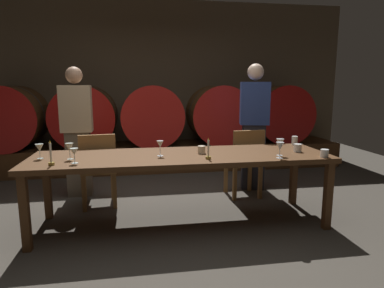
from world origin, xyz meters
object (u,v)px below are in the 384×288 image
object	(u,v)px
cup_center_left	(298,148)
cup_far_right	(295,141)
wine_glass_far_right	(280,143)
cup_center_right	(324,153)
wine_barrel_far_left	(12,118)
wine_glass_far_left	(39,148)
dining_table	(182,160)
wine_glass_left	(70,148)
wine_glass_right	(280,147)
candle_right	(208,153)
wine_barrel_left	(86,117)
wine_barrel_right	(217,115)
candle_left	(51,158)
wine_barrel_far_right	(277,114)
guest_right	(254,126)
chair_left	(98,167)
wine_glass_center_right	(160,145)
chair_right	(245,160)
wine_barrel_center	(152,116)
cup_far_left	(202,150)
guest_left	(77,131)

from	to	relation	value
cup_center_left	cup_far_right	distance (m)	0.41
wine_glass_far_right	cup_center_right	xyz separation A→B (m)	(0.40, -0.14, -0.09)
cup_far_right	wine_barrel_far_left	bearing A→B (deg)	150.88
wine_glass_far_right	wine_glass_far_left	bearing A→B (deg)	174.14
wine_barrel_far_left	dining_table	distance (m)	3.43
wine_glass_left	wine_glass_right	xyz separation A→B (m)	(1.97, -0.28, 0.00)
candle_right	wine_glass_right	xyz separation A→B (m)	(0.68, -0.08, 0.06)
wine_glass_far_right	wine_barrel_left	bearing A→B (deg)	130.09
wine_glass_far_left	wine_glass_right	size ratio (longest dim) A/B	0.91
wine_barrel_right	candle_left	size ratio (longest dim) A/B	4.53
wine_barrel_far_right	dining_table	world-z (taller)	wine_barrel_far_right
cup_far_right	candle_left	bearing A→B (deg)	-166.87
guest_right	cup_center_left	bearing A→B (deg)	108.02
candle_left	wine_glass_far_right	distance (m)	2.14
guest_right	wine_glass_far_left	xyz separation A→B (m)	(-2.48, -1.01, -0.04)
cup_center_right	guest_right	bearing A→B (deg)	99.27
dining_table	candle_left	bearing A→B (deg)	-167.34
chair_left	wine_glass_center_right	world-z (taller)	wine_glass_center_right
candle_left	chair_left	bearing A→B (deg)	72.02
wine_barrel_right	candle_left	bearing A→B (deg)	-128.35
wine_barrel_far_left	wine_glass_far_right	bearing A→B (deg)	-38.20
chair_right	wine_glass_center_right	distance (m)	1.38
wine_barrel_center	dining_table	size ratio (longest dim) A/B	0.34
chair_left	wine_glass_right	xyz separation A→B (m)	(1.80, -0.94, 0.36)
wine_glass_far_left	cup_center_right	xyz separation A→B (m)	(2.71, -0.37, -0.06)
wine_glass_far_left	wine_glass_right	xyz separation A→B (m)	(2.26, -0.35, 0.01)
chair_right	wine_glass_right	size ratio (longest dim) A/B	5.62
guest_right	cup_center_left	size ratio (longest dim) A/B	20.58
wine_glass_center_right	wine_glass_right	size ratio (longest dim) A/B	0.98
wine_glass_center_right	cup_far_right	world-z (taller)	wine_glass_center_right
guest_right	cup_far_left	distance (m)	1.37
chair_right	wine_glass_far_right	world-z (taller)	wine_glass_far_right
wine_barrel_center	wine_glass_far_right	size ratio (longest dim) A/B	5.98
dining_table	cup_center_right	xyz separation A→B (m)	(1.35, -0.34, 0.10)
candle_right	wine_glass_far_left	bearing A→B (deg)	170.05
guest_left	candle_right	distance (m)	1.97
cup_center_left	cup_far_right	xyz separation A→B (m)	(0.15, 0.38, 0.01)
wine_barrel_right	wine_glass_left	size ratio (longest dim) A/B	6.52
wine_barrel_center	wine_barrel_far_right	size ratio (longest dim) A/B	1.00
wine_glass_center_right	wine_glass_far_right	xyz separation A→B (m)	(1.17, -0.17, 0.01)
wine_barrel_far_right	guest_left	world-z (taller)	guest_left
wine_barrel_far_right	wine_barrel_right	bearing A→B (deg)	180.00
wine_barrel_far_left	dining_table	bearing A→B (deg)	-45.34
wine_barrel_center	chair_right	bearing A→B (deg)	-58.19
dining_table	chair_left	world-z (taller)	chair_left
cup_far_right	candle_right	bearing A→B (deg)	-153.45
guest_right	wine_barrel_far_right	bearing A→B (deg)	-110.71
guest_left	cup_center_left	distance (m)	2.69
candle_right	wine_glass_far_right	bearing A→B (deg)	3.08
wine_barrel_far_left	wine_barrel_right	bearing A→B (deg)	0.00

